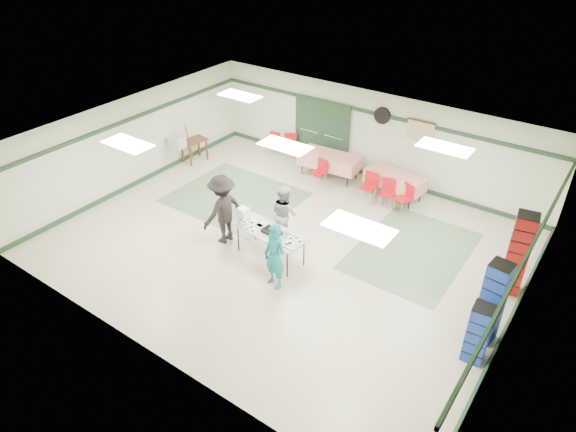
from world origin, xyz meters
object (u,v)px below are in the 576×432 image
Objects in this scene: dining_table_b at (329,160)px; chair_a at (388,190)px; chair_loose_b at (274,141)px; crate_stack_blue_a at (492,303)px; volunteer_teal at (275,256)px; broom at (189,143)px; dining_table_a at (395,180)px; office_printer at (177,142)px; crate_stack_blue_b at (478,333)px; volunteer_dark at (223,209)px; volunteer_grey at (284,214)px; crate_stack_red at (518,254)px; printer_table at (194,143)px; chair_loose_a at (290,144)px; chair_d at (321,169)px; serving_table at (270,233)px; chair_b at (370,184)px; chair_c at (406,196)px.

dining_table_b is 2.32× the size of chair_a.
crate_stack_blue_a is at bearing -30.83° from chair_loose_b.
broom is at bearing 161.59° from volunteer_teal.
office_printer is at bearing -152.11° from dining_table_a.
volunteer_teal is 4.39m from crate_stack_blue_b.
broom reaches higher than crate_stack_blue_b.
volunteer_dark is at bearing 173.40° from volunteer_teal.
crate_stack_red reaches higher than volunteer_grey.
volunteer_teal is 2.00× the size of chair_loose_b.
crate_stack_blue_b reaches higher than chair_loose_b.
chair_loose_a is at bearing 47.64° from printer_table.
volunteer_teal reaches higher than volunteer_grey.
volunteer_grey is 0.84× the size of volunteer_dark.
volunteer_teal is at bearing -86.90° from dining_table_a.
chair_d is 2.02m from chair_loose_a.
dining_table_a is at bearing 19.06° from office_printer.
crate_stack_blue_a is at bearing 9.56° from serving_table.
volunteer_dark reaches higher than printer_table.
chair_d reaches higher than printer_table.
serving_table is 4.55m from dining_table_b.
volunteer_teal is 1.80× the size of printer_table.
volunteer_teal is 1.03× the size of volunteer_grey.
chair_loose_b is at bearing 138.25° from volunteer_teal.
serving_table is 5.56m from chair_loose_a.
volunteer_grey is (-0.18, 0.83, 0.06)m from serving_table.
printer_table is at bearing 174.37° from chair_a.
volunteer_grey is at bearing -12.87° from printer_table.
volunteer_teal is at bearing -174.20° from crate_stack_blue_b.
dining_table_a is 2.20× the size of chair_d.
crate_stack_blue_a is 10.60m from printer_table.
office_printer is (-3.83, 2.19, 0.00)m from volunteer_dark.
volunteer_teal is at bearing -93.35° from chair_loose_a.
crate_stack_blue_a reaches higher than broom.
crate_stack_red is at bearing -54.25° from chair_loose_a.
volunteer_dark is 6.83m from crate_stack_red.
chair_loose_a is 0.67× the size of crate_stack_blue_b.
chair_b is 4.76m from crate_stack_red.
volunteer_grey reaches higher than printer_table.
printer_table is (-4.19, -1.60, 0.06)m from dining_table_b.
chair_b is (-0.56, 0.01, 0.02)m from chair_a.
printer_table is (-5.06, 1.99, -0.15)m from volunteer_grey.
broom is (-5.14, 1.86, -0.11)m from volunteer_grey.
crate_stack_blue_b is at bearing -14.07° from office_printer.
chair_loose_b is (-1.98, 4.77, -0.43)m from volunteer_dark.
printer_table is at bearing -146.99° from chair_c.
volunteer_dark is 1.00× the size of crate_stack_blue_a.
chair_loose_a is at bearing 163.71° from chair_d.
broom is at bearing -112.71° from printer_table.
crate_stack_blue_b is (0.00, -0.65, -0.28)m from crate_stack_blue_a.
volunteer_teal reaches higher than chair_d.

